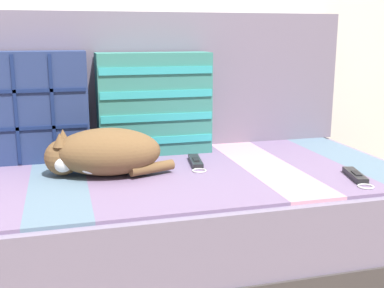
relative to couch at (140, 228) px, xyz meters
name	(u,v)px	position (x,y,z in m)	size (l,w,h in m)	color
couch	(140,228)	(0.00, 0.00, 0.00)	(1.87, 0.91, 0.41)	#3D3838
sofa_backrest	(122,81)	(0.00, 0.39, 0.47)	(1.84, 0.14, 0.53)	slate
throw_pillow_quilted	(35,107)	(-0.33, 0.24, 0.40)	(0.37, 0.14, 0.39)	navy
throw_pillow_striped	(154,104)	(0.10, 0.24, 0.40)	(0.43, 0.14, 0.38)	#337A70
sleeping_cat	(101,153)	(-0.12, -0.01, 0.28)	(0.42, 0.27, 0.15)	brown
game_remote_near	(356,176)	(0.65, -0.27, 0.21)	(0.09, 0.20, 0.02)	black
game_remote_far	(196,162)	(0.21, 0.03, 0.21)	(0.07, 0.20, 0.02)	black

